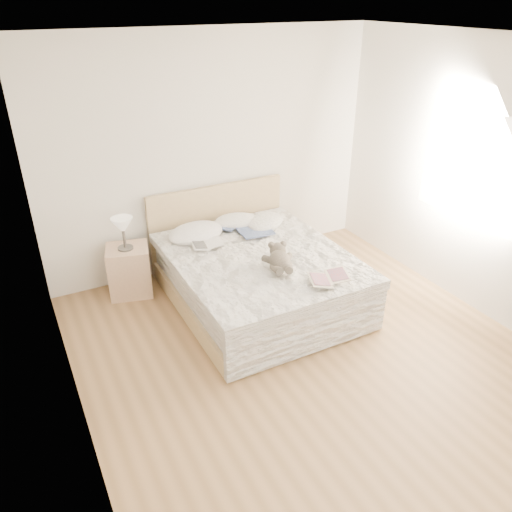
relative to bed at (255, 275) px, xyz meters
name	(u,v)px	position (x,y,z in m)	size (l,w,h in m)	color
floor	(316,362)	(0.00, -1.19, -0.31)	(4.00, 4.50, 0.00)	brown
ceiling	(338,42)	(0.00, -1.19, 2.39)	(4.00, 4.50, 0.00)	white
wall_back	(212,155)	(0.00, 1.06, 1.04)	(4.00, 0.02, 2.70)	silver
wall_left	(60,290)	(-2.00, -1.19, 1.04)	(0.02, 4.50, 2.70)	silver
wall_right	(499,187)	(2.00, -1.19, 1.04)	(0.02, 4.50, 2.70)	silver
window	(475,168)	(1.99, -0.89, 1.14)	(0.02, 1.30, 1.10)	white
bed	(255,275)	(0.00, 0.00, 0.00)	(1.72, 2.14, 1.00)	tan
nightstand	(130,270)	(-1.16, 0.77, -0.03)	(0.45, 0.40, 0.56)	tan
table_lamp	(123,227)	(-1.18, 0.75, 0.51)	(0.29, 0.29, 0.36)	#46423D
pillow_left	(196,233)	(-0.42, 0.62, 0.33)	(0.64, 0.45, 0.19)	white
pillow_middle	(237,221)	(0.13, 0.70, 0.33)	(0.52, 0.37, 0.16)	white
pillow_right	(265,222)	(0.40, 0.52, 0.33)	(0.52, 0.37, 0.16)	white
blouse	(252,227)	(0.20, 0.48, 0.32)	(0.56, 0.60, 0.02)	#384873
photo_book	(207,244)	(-0.41, 0.31, 0.32)	(0.34, 0.23, 0.03)	white
childrens_book	(329,278)	(0.32, -0.87, 0.32)	(0.41, 0.28, 0.03)	beige
teddy_bear	(280,267)	(0.00, -0.50, 0.34)	(0.27, 0.38, 0.20)	#595145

